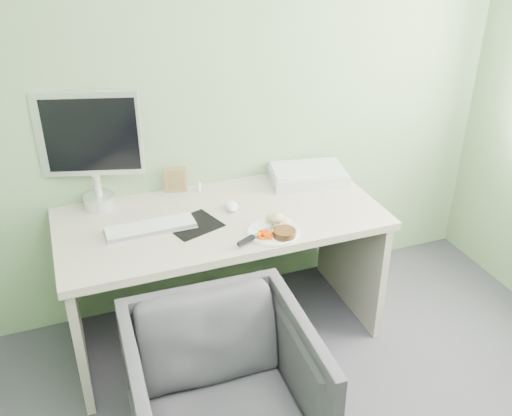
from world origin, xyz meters
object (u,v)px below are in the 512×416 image
object	(u,v)px
plate	(274,232)
monitor	(91,144)
desk_chair	(223,396)
desk	(222,246)
scanner	(308,175)

from	to	relation	value
plate	monitor	bearing A→B (deg)	142.12
plate	desk_chair	distance (m)	0.77
plate	monitor	world-z (taller)	monitor
plate	desk_chair	world-z (taller)	plate
desk	scanner	xyz separation A→B (m)	(0.57, 0.21, 0.21)
plate	scanner	size ratio (longest dim) A/B	0.61
desk	desk_chair	bearing A→B (deg)	-107.44
plate	scanner	world-z (taller)	scanner
desk_chair	desk	bearing A→B (deg)	74.26
desk	scanner	size ratio (longest dim) A/B	3.93
scanner	monitor	bearing A→B (deg)	-174.08
desk	plate	world-z (taller)	plate
desk	scanner	world-z (taller)	scanner
scanner	desk_chair	xyz separation A→B (m)	(-0.81, -0.98, -0.42)
scanner	desk_chair	size ratio (longest dim) A/B	0.55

